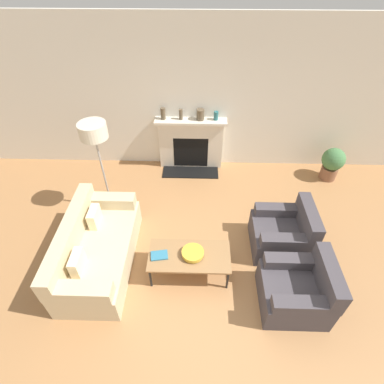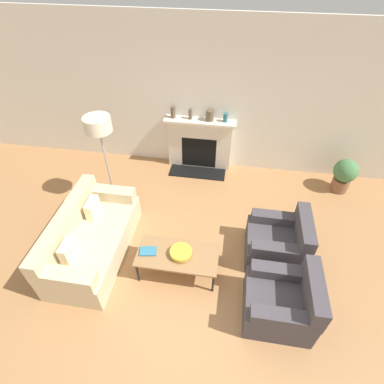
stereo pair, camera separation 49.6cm
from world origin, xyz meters
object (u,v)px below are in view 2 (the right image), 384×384
object	(u,v)px
coffee_table	(178,256)
mantel_vase_center_left	(190,114)
armchair_far	(279,243)
potted_plant	(344,174)
floor_lamp	(99,132)
couch	(90,239)
bowl	(181,252)
fireplace	(200,144)
mantel_vase_right	(226,117)
book	(148,251)
mantel_vase_center_right	(210,115)
mantel_vase_left	(173,112)
armchair_near	(283,302)

from	to	relation	value
coffee_table	mantel_vase_center_left	world-z (taller)	mantel_vase_center_left
armchair_far	potted_plant	xyz separation A→B (m)	(1.29, 1.79, 0.08)
coffee_table	armchair_far	bearing A→B (deg)	20.04
floor_lamp	couch	bearing A→B (deg)	-85.56
armchair_far	bowl	bearing A→B (deg)	-69.49
fireplace	mantel_vase_right	size ratio (longest dim) A/B	8.35
fireplace	book	world-z (taller)	fireplace
bowl	mantel_vase_right	world-z (taller)	mantel_vase_right
fireplace	armchair_far	distance (m)	2.63
mantel_vase_center_right	mantel_vase_left	bearing A→B (deg)	180.00
mantel_vase_center_left	potted_plant	world-z (taller)	mantel_vase_center_left
mantel_vase_right	mantel_vase_center_left	bearing A→B (deg)	180.00
armchair_far	potted_plant	bearing A→B (deg)	144.10
fireplace	mantel_vase_center_left	bearing A→B (deg)	175.52
armchair_near	bowl	size ratio (longest dim) A/B	2.74
armchair_near	mantel_vase_left	distance (m)	3.83
fireplace	coffee_table	world-z (taller)	fireplace
armchair_far	potted_plant	distance (m)	2.21
fireplace	coffee_table	size ratio (longest dim) A/B	1.21
floor_lamp	mantel_vase_center_left	xyz separation A→B (m)	(1.23, 1.34, -0.27)
book	mantel_vase_right	size ratio (longest dim) A/B	1.54
couch	armchair_near	bearing A→B (deg)	-101.52
couch	floor_lamp	distance (m)	1.67
mantel_vase_center_left	armchair_far	bearing A→B (deg)	-51.79
couch	book	world-z (taller)	couch
book	mantel_vase_left	xyz separation A→B (m)	(-0.17, 2.71, 0.77)
armchair_near	fireplace	bearing A→B (deg)	-154.10
book	armchair_near	bearing A→B (deg)	-22.12
mantel_vase_left	book	bearing A→B (deg)	-86.39
mantel_vase_right	potted_plant	bearing A→B (deg)	-9.12
armchair_near	armchair_far	xyz separation A→B (m)	(0.00, 0.96, 0.00)
book	mantel_vase_right	distance (m)	2.93
couch	coffee_table	bearing A→B (deg)	-95.77
book	mantel_vase_center_right	bearing A→B (deg)	69.09
armchair_near	mantel_vase_left	bearing A→B (deg)	-146.89
mantel_vase_center_right	potted_plant	world-z (taller)	mantel_vase_center_right
potted_plant	armchair_far	bearing A→B (deg)	-125.90
armchair_far	mantel_vase_center_left	world-z (taller)	mantel_vase_center_left
floor_lamp	potted_plant	bearing A→B (deg)	12.88
coffee_table	mantel_vase_center_left	bearing A→B (deg)	95.40
coffee_table	mantel_vase_right	distance (m)	2.83
bowl	potted_plant	bearing A→B (deg)	40.64
mantel_vase_center_left	potted_plant	distance (m)	3.12
coffee_table	floor_lamp	world-z (taller)	floor_lamp
armchair_far	mantel_vase_center_right	xyz separation A→B (m)	(-1.33, 2.16, 0.88)
couch	mantel_vase_center_left	xyz separation A→B (m)	(1.13, 2.55, 0.87)
bowl	fireplace	bearing A→B (deg)	92.40
fireplace	couch	xyz separation A→B (m)	(-1.32, -2.53, -0.22)
bowl	potted_plant	size ratio (longest dim) A/B	0.46
mantel_vase_center_right	mantel_vase_right	xyz separation A→B (m)	(0.30, 0.00, -0.02)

